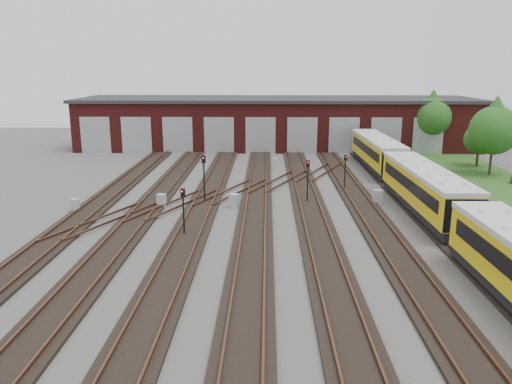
{
  "coord_description": "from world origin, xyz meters",
  "views": [
    {
      "loc": [
        -1.18,
        -25.79,
        10.16
      ],
      "look_at": [
        -1.92,
        6.8,
        2.0
      ],
      "focal_mm": 35.0,
      "sensor_mm": 36.0,
      "label": 1
    }
  ],
  "objects": [
    {
      "name": "ground",
      "position": [
        0.0,
        0.0,
        0.0
      ],
      "size": [
        120.0,
        120.0,
        0.0
      ],
      "primitive_type": "plane",
      "color": "#464441",
      "rests_on": "ground"
    },
    {
      "name": "track_network",
      "position": [
        -0.17,
        0.59,
        0.11
      ],
      "size": [
        30.4,
        70.0,
        0.33
      ],
      "color": "black",
      "rests_on": "ground"
    },
    {
      "name": "maintenance_shed",
      "position": [
        -0.01,
        39.97,
        3.2
      ],
      "size": [
        51.0,
        12.5,
        6.35
      ],
      "color": "#561715",
      "rests_on": "ground"
    },
    {
      "name": "metro_train",
      "position": [
        10.0,
        8.74,
        1.85
      ],
      "size": [
        2.77,
        46.35,
        2.96
      ],
      "rotation": [
        0.0,
        0.0,
        0.01
      ],
      "color": "black",
      "rests_on": "ground"
    },
    {
      "name": "signal_mast_0",
      "position": [
        -5.96,
        11.0,
        2.39
      ],
      "size": [
        0.31,
        0.29,
        3.75
      ],
      "rotation": [
        0.0,
        0.0,
        -0.14
      ],
      "color": "black",
      "rests_on": "ground"
    },
    {
      "name": "signal_mast_1",
      "position": [
        -6.3,
        3.5,
        1.95
      ],
      "size": [
        0.29,
        0.28,
        3.02
      ],
      "rotation": [
        0.0,
        0.0,
        -0.27
      ],
      "color": "black",
      "rests_on": "ground"
    },
    {
      "name": "signal_mast_2",
      "position": [
        5.39,
        15.54,
        1.96
      ],
      "size": [
        0.28,
        0.27,
        3.05
      ],
      "rotation": [
        0.0,
        0.0,
        0.31
      ],
      "color": "black",
      "rests_on": "ground"
    },
    {
      "name": "signal_mast_3",
      "position": [
        1.92,
        11.44,
        2.12
      ],
      "size": [
        0.28,
        0.26,
        3.33
      ],
      "rotation": [
        0.0,
        0.0,
        -0.2
      ],
      "color": "black",
      "rests_on": "ground"
    },
    {
      "name": "relay_cabinet_0",
      "position": [
        -15.0,
        8.52,
        0.49
      ],
      "size": [
        0.68,
        0.6,
        0.98
      ],
      "primitive_type": "cube",
      "rotation": [
        0.0,
        0.0,
        0.21
      ],
      "color": "#A5A7AB",
      "rests_on": "ground"
    },
    {
      "name": "relay_cabinet_1",
      "position": [
        -3.62,
        9.82,
        0.54
      ],
      "size": [
        0.82,
        0.77,
        1.09
      ],
      "primitive_type": "cube",
      "rotation": [
        0.0,
        0.0,
        -0.43
      ],
      "color": "#A5A7AB",
      "rests_on": "ground"
    },
    {
      "name": "relay_cabinet_2",
      "position": [
        -9.03,
        9.84,
        0.52
      ],
      "size": [
        0.69,
        0.61,
        1.04
      ],
      "primitive_type": "cube",
      "rotation": [
        0.0,
        0.0,
        -0.15
      ],
      "color": "#A5A7AB",
      "rests_on": "ground"
    },
    {
      "name": "relay_cabinet_3",
      "position": [
        -0.35,
        25.34,
        0.49
      ],
      "size": [
        0.64,
        0.56,
        0.97
      ],
      "primitive_type": "cube",
      "rotation": [
        0.0,
        0.0,
        -0.13
      ],
      "color": "#A5A7AB",
      "rests_on": "ground"
    },
    {
      "name": "relay_cabinet_4",
      "position": [
        7.26,
        11.26,
        0.55
      ],
      "size": [
        0.76,
        0.67,
        1.11
      ],
      "primitive_type": "cube",
      "rotation": [
        0.0,
        0.0,
        0.19
      ],
      "color": "#A5A7AB",
      "rests_on": "ground"
    },
    {
      "name": "tree_0",
      "position": [
        18.59,
        35.0,
        4.95
      ],
      "size": [
        4.65,
        4.65,
        7.7
      ],
      "color": "#352418",
      "rests_on": "ground"
    },
    {
      "name": "tree_1",
      "position": [
        20.89,
        26.37,
        3.3
      ],
      "size": [
        3.1,
        3.1,
        5.14
      ],
      "color": "#352418",
      "rests_on": "ground"
    },
    {
      "name": "tree_2",
      "position": [
        20.36,
        22.01,
        4.92
      ],
      "size": [
        4.62,
        4.62,
        7.66
      ],
      "color": "#352418",
      "rests_on": "ground"
    }
  ]
}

